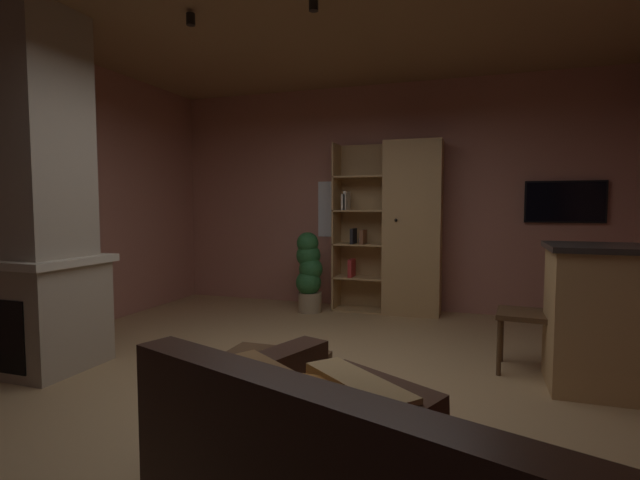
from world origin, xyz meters
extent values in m
cube|color=tan|center=(0.00, 0.00, -0.01)|extent=(5.61, 5.78, 0.02)
cube|color=#AD7060|center=(0.00, 2.92, 1.42)|extent=(5.73, 0.06, 2.85)
cube|color=#AD7060|center=(-2.83, 0.00, 1.42)|extent=(0.06, 5.78, 2.85)
cube|color=white|center=(-0.57, 2.89, 1.27)|extent=(0.57, 0.01, 0.73)
cube|color=tan|center=(-2.25, -0.26, 0.43)|extent=(0.96, 0.73, 0.85)
cube|color=tan|center=(-2.25, -0.26, 1.85)|extent=(0.82, 0.62, 2.00)
cube|color=beige|center=(-2.25, -0.26, 0.88)|extent=(1.04, 0.81, 0.06)
cube|color=tan|center=(0.43, 2.64, 1.05)|extent=(0.68, 0.38, 2.09)
cube|color=tan|center=(-0.23, 2.82, 1.05)|extent=(0.63, 0.02, 2.09)
cube|color=tan|center=(-0.53, 2.64, 1.05)|extent=(0.02, 0.38, 2.09)
sphere|color=black|center=(0.26, 2.44, 1.15)|extent=(0.04, 0.04, 0.04)
cube|color=tan|center=(-0.23, 2.64, 0.01)|extent=(0.63, 0.38, 0.02)
cube|color=tan|center=(-0.23, 2.64, 0.42)|extent=(0.63, 0.38, 0.02)
cube|color=tan|center=(-0.23, 2.64, 0.84)|extent=(0.63, 0.38, 0.02)
cube|color=tan|center=(-0.23, 2.64, 1.26)|extent=(0.63, 0.38, 0.02)
cube|color=tan|center=(-0.23, 2.64, 1.67)|extent=(0.63, 0.38, 0.02)
cube|color=beige|center=(-0.40, 2.58, 1.36)|extent=(0.05, 0.23, 0.20)
cube|color=black|center=(-0.29, 2.58, 0.94)|extent=(0.04, 0.23, 0.19)
cube|color=beige|center=(-0.38, 2.58, 1.38)|extent=(0.03, 0.23, 0.23)
cube|color=#B22D2D|center=(-0.31, 2.58, 0.54)|extent=(0.05, 0.23, 0.22)
cube|color=brown|center=(-0.17, 2.58, 0.93)|extent=(0.05, 0.23, 0.17)
sphere|color=beige|center=(-0.19, 2.64, 0.89)|extent=(0.10, 0.10, 0.10)
cube|color=#382116|center=(0.85, -2.02, 0.63)|extent=(1.56, 0.67, 0.42)
cube|color=#382116|center=(0.29, -1.41, 0.34)|extent=(0.44, 0.91, 0.67)
cube|color=brown|center=(0.88, -1.58, 0.56)|extent=(0.49, 0.38, 0.34)
cube|color=tan|center=(0.82, -1.63, 0.53)|extent=(0.45, 0.40, 0.42)
cube|color=olive|center=(0.52, -1.72, 0.56)|extent=(0.42, 0.36, 0.43)
cube|color=#C67F33|center=(0.70, -1.66, 0.53)|extent=(0.46, 0.18, 0.39)
cube|color=#AD3D2D|center=(0.86, -1.83, 0.52)|extent=(0.49, 0.22, 0.31)
cube|color=#4C331E|center=(0.07, -0.76, 0.43)|extent=(0.60, 0.58, 0.05)
cube|color=#4C331E|center=(0.07, -0.76, 0.36)|extent=(0.54, 0.52, 0.08)
cube|color=#4C331E|center=(-0.19, -1.01, 0.20)|extent=(0.07, 0.07, 0.40)
cube|color=#4C331E|center=(0.33, -1.01, 0.20)|extent=(0.07, 0.07, 0.40)
cube|color=#4C331E|center=(-0.19, -0.51, 0.20)|extent=(0.07, 0.07, 0.40)
cube|color=#4C331E|center=(0.33, -0.51, 0.20)|extent=(0.07, 0.07, 0.40)
cube|color=black|center=(0.01, -0.81, 0.46)|extent=(0.12, 0.09, 0.02)
cube|color=beige|center=(0.13, -0.75, 0.48)|extent=(0.12, 0.10, 0.02)
cube|color=gold|center=(0.14, -0.83, 0.51)|extent=(0.15, 0.13, 0.02)
cube|color=#4C331E|center=(1.56, 0.89, 0.46)|extent=(0.46, 0.46, 0.04)
cube|color=#4C331E|center=(1.74, 0.87, 0.70)|extent=(0.08, 0.40, 0.44)
cylinder|color=#4C331E|center=(1.39, 1.08, 0.23)|extent=(0.04, 0.04, 0.46)
cylinder|color=#4C331E|center=(1.36, 0.72, 0.23)|extent=(0.04, 0.04, 0.46)
cylinder|color=#4C331E|center=(1.75, 1.05, 0.23)|extent=(0.04, 0.04, 0.46)
cylinder|color=#4C331E|center=(1.72, 0.69, 0.23)|extent=(0.04, 0.04, 0.46)
cylinder|color=#9E896B|center=(-0.78, 2.34, 0.12)|extent=(0.29, 0.29, 0.25)
sphere|color=#235B2D|center=(-0.79, 2.31, 0.37)|extent=(0.31, 0.31, 0.31)
sphere|color=#235B2D|center=(-0.77, 2.34, 0.54)|extent=(0.30, 0.30, 0.30)
sphere|color=#235B2D|center=(-0.82, 2.37, 0.70)|extent=(0.30, 0.30, 0.30)
sphere|color=#235B2D|center=(-0.82, 2.36, 0.86)|extent=(0.27, 0.27, 0.27)
cube|color=black|center=(2.11, 2.86, 1.36)|extent=(0.85, 0.05, 0.48)
cube|color=black|center=(2.11, 2.83, 1.36)|extent=(0.81, 0.01, 0.44)
cylinder|color=black|center=(-1.99, 0.15, 2.78)|extent=(0.07, 0.07, 0.09)
cylinder|color=black|center=(-0.99, 0.17, 2.78)|extent=(0.07, 0.07, 0.09)
cylinder|color=black|center=(0.01, 0.22, 2.78)|extent=(0.07, 0.07, 0.09)
camera|label=1|loc=(1.19, -3.15, 1.32)|focal=26.66mm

